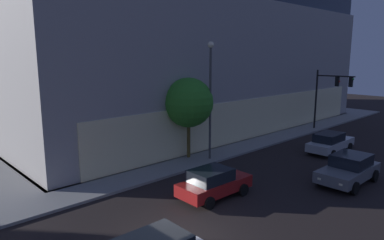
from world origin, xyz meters
The scene contains 8 objects.
ground_plane centered at (0.00, 0.00, 0.00)m, with size 120.00×120.00×0.00m, color black.
modern_building centered at (16.73, 20.89, 7.10)m, with size 38.07×25.46×14.33m.
traffic_light_far_corner centered at (24.06, 5.31, 4.18)m, with size 0.48×3.64×5.82m.
street_lamp_sidewalk centered at (8.63, 6.60, 5.24)m, with size 0.44×0.44×8.13m.
sidewalk_tree centered at (7.77, 7.87, 4.11)m, with size 3.49×3.49×5.71m.
car_red centered at (4.05, 1.95, 0.81)m, with size 4.14×2.07×1.58m.
car_grey centered at (11.35, -2.01, 0.85)m, with size 4.58×2.24×1.67m.
car_silver centered at (16.95, 1.74, 0.78)m, with size 4.81×2.00×1.53m.
Camera 1 is at (-8.53, -9.76, 7.34)m, focal length 32.38 mm.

